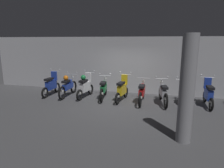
# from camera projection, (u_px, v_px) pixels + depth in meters

# --- Properties ---
(ground_plane) EXTENTS (80.00, 80.00, 0.00)m
(ground_plane) POSITION_uv_depth(u_px,v_px,m) (119.00, 104.00, 8.68)
(ground_plane) COLOR #424244
(back_wall) EXTENTS (16.00, 0.30, 2.93)m
(back_wall) POSITION_uv_depth(u_px,v_px,m) (129.00, 65.00, 10.51)
(back_wall) COLOR #ADADB2
(back_wall) RESTS_ON ground
(motorbike_slot_0) EXTENTS (0.59, 1.68, 1.29)m
(motorbike_slot_0) POSITION_uv_depth(u_px,v_px,m) (51.00, 85.00, 10.12)
(motorbike_slot_0) COLOR black
(motorbike_slot_0) RESTS_ON ground
(motorbike_slot_1) EXTENTS (0.59, 1.95, 1.15)m
(motorbike_slot_1) POSITION_uv_depth(u_px,v_px,m) (68.00, 86.00, 9.90)
(motorbike_slot_1) COLOR black
(motorbike_slot_1) RESTS_ON ground
(motorbike_slot_2) EXTENTS (0.59, 1.68, 1.29)m
(motorbike_slot_2) POSITION_uv_depth(u_px,v_px,m) (85.00, 86.00, 9.67)
(motorbike_slot_2) COLOR black
(motorbike_slot_2) RESTS_ON ground
(motorbike_slot_3) EXTENTS (0.58, 1.94, 1.15)m
(motorbike_slot_3) POSITION_uv_depth(u_px,v_px,m) (104.00, 88.00, 9.50)
(motorbike_slot_3) COLOR black
(motorbike_slot_3) RESTS_ON ground
(motorbike_slot_4) EXTENTS (0.59, 1.68, 1.29)m
(motorbike_slot_4) POSITION_uv_depth(u_px,v_px,m) (122.00, 89.00, 9.15)
(motorbike_slot_4) COLOR black
(motorbike_slot_4) RESTS_ON ground
(motorbike_slot_5) EXTENTS (0.56, 1.95, 1.03)m
(motorbike_slot_5) POSITION_uv_depth(u_px,v_px,m) (142.00, 92.00, 8.87)
(motorbike_slot_5) COLOR black
(motorbike_slot_5) RESTS_ON ground
(motorbike_slot_6) EXTENTS (0.61, 1.93, 1.15)m
(motorbike_slot_6) POSITION_uv_depth(u_px,v_px,m) (163.00, 93.00, 8.71)
(motorbike_slot_6) COLOR black
(motorbike_slot_6) RESTS_ON ground
(motorbike_slot_7) EXTENTS (0.61, 1.93, 1.15)m
(motorbike_slot_7) POSITION_uv_depth(u_px,v_px,m) (185.00, 93.00, 8.54)
(motorbike_slot_7) COLOR black
(motorbike_slot_7) RESTS_ON ground
(motorbike_slot_8) EXTENTS (0.59, 1.68, 1.29)m
(motorbike_slot_8) POSITION_uv_depth(u_px,v_px,m) (208.00, 94.00, 8.39)
(motorbike_slot_8) COLOR black
(motorbike_slot_8) RESTS_ON ground
(support_pillar) EXTENTS (0.40, 0.40, 2.93)m
(support_pillar) POSITION_uv_depth(u_px,v_px,m) (187.00, 90.00, 5.23)
(support_pillar) COLOR gray
(support_pillar) RESTS_ON ground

